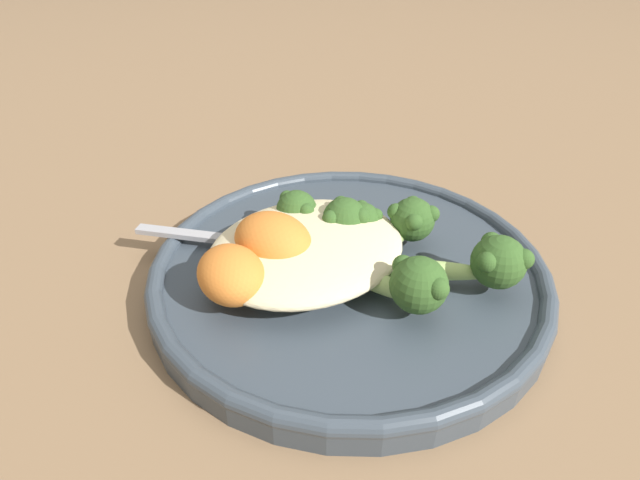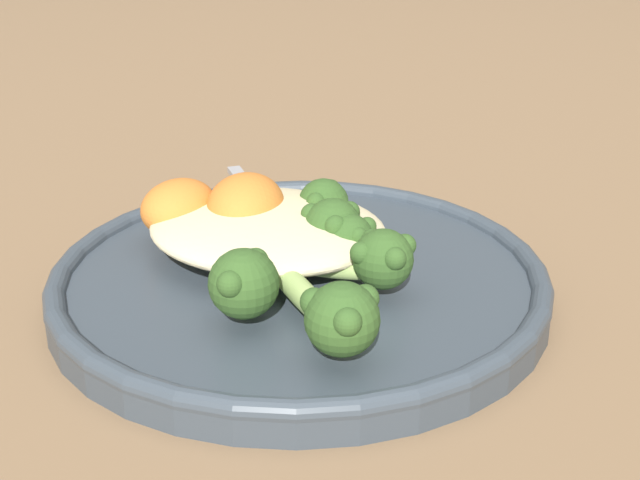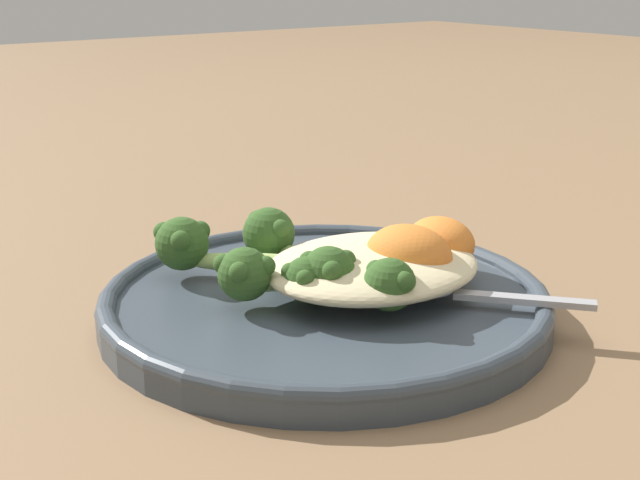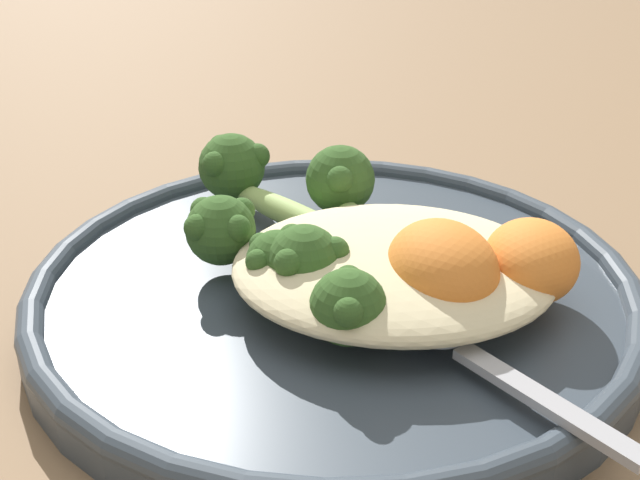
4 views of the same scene
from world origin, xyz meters
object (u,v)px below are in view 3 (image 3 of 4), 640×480
broccoli_stalk_3 (318,275)px  broccoli_stalk_0 (275,237)px  quinoa_mound (368,265)px  broccoli_stalk_5 (376,280)px  spoon (444,290)px  broccoli_stalk_1 (205,248)px  broccoli_stalk_4 (330,272)px  sweet_potato_chunk_1 (409,255)px  broccoli_stalk_2 (262,273)px  sweet_potato_chunk_0 (436,240)px  plate (325,302)px

broccoli_stalk_3 → broccoli_stalk_0: bearing=-133.2°
quinoa_mound → broccoli_stalk_5: (0.02, 0.03, 0.00)m
broccoli_stalk_3 → spoon: bearing=107.9°
broccoli_stalk_1 → spoon: bearing=169.6°
broccoli_stalk_4 → sweet_potato_chunk_1: sweet_potato_chunk_1 is taller
broccoli_stalk_0 → broccoli_stalk_1: 0.05m
quinoa_mound → spoon: size_ratio=1.33×
broccoli_stalk_2 → sweet_potato_chunk_0: bearing=170.8°
plate → broccoli_stalk_2: size_ratio=2.68×
broccoli_stalk_3 → quinoa_mound: bearing=144.4°
sweet_potato_chunk_0 → broccoli_stalk_0: bearing=-40.6°
broccoli_stalk_4 → sweet_potato_chunk_0: 0.09m
broccoli_stalk_4 → broccoli_stalk_5: size_ratio=0.70×
sweet_potato_chunk_1 → broccoli_stalk_0: bearing=-63.9°
sweet_potato_chunk_1 → quinoa_mound: bearing=-39.7°
plate → broccoli_stalk_4: broccoli_stalk_4 is taller
broccoli_stalk_0 → broccoli_stalk_3: 0.07m
broccoli_stalk_5 → plate: bearing=-155.9°
plate → broccoli_stalk_2: bearing=-13.9°
broccoli_stalk_1 → sweet_potato_chunk_1: (-0.09, 0.10, 0.00)m
broccoli_stalk_4 → sweet_potato_chunk_0: same height
broccoli_stalk_0 → broccoli_stalk_1: bearing=61.8°
broccoli_stalk_2 → broccoli_stalk_0: bearing=-131.2°
broccoli_stalk_2 → broccoli_stalk_5: size_ratio=1.12×
broccoli_stalk_2 → broccoli_stalk_5: 0.07m
plate → quinoa_mound: bearing=159.1°
quinoa_mound → sweet_potato_chunk_0: bearing=-179.8°
spoon → broccoli_stalk_5: bearing=-157.7°
sweet_potato_chunk_1 → spoon: size_ratio=0.54×
broccoli_stalk_4 → spoon: bearing=98.7°
broccoli_stalk_0 → broccoli_stalk_2: broccoli_stalk_0 is taller
broccoli_stalk_2 → broccoli_stalk_4: same height
sweet_potato_chunk_1 → broccoli_stalk_3: bearing=-18.5°
quinoa_mound → broccoli_stalk_2: broccoli_stalk_2 is taller
sweet_potato_chunk_0 → spoon: size_ratio=0.49×
plate → broccoli_stalk_2: (0.04, -0.01, 0.02)m
broccoli_stalk_2 → sweet_potato_chunk_1: 0.09m
broccoli_stalk_5 → spoon: broccoli_stalk_5 is taller
quinoa_mound → sweet_potato_chunk_1: 0.03m
broccoli_stalk_2 → sweet_potato_chunk_0: 0.13m
broccoli_stalk_2 → sweet_potato_chunk_1: (-0.08, 0.04, 0.00)m
plate → broccoli_stalk_4: size_ratio=4.30×
quinoa_mound → sweet_potato_chunk_1: sweet_potato_chunk_1 is taller
plate → broccoli_stalk_0: broccoli_stalk_0 is taller
spoon → broccoli_stalk_2: bearing=-168.0°
broccoli_stalk_0 → broccoli_stalk_4: broccoli_stalk_0 is taller
quinoa_mound → broccoli_stalk_3: (0.04, -0.00, 0.00)m
broccoli_stalk_5 → broccoli_stalk_0: bearing=-166.3°
broccoli_stalk_0 → broccoli_stalk_1: same height
plate → broccoli_stalk_5: broccoli_stalk_5 is taller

